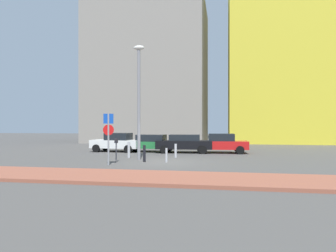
{
  "coord_description": "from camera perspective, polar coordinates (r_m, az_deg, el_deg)",
  "views": [
    {
      "loc": [
        3.63,
        -18.33,
        2.22
      ],
      "look_at": [
        -0.11,
        2.52,
        2.17
      ],
      "focal_mm": 33.14,
      "sensor_mm": 36.0,
      "label": 1
    }
  ],
  "objects": [
    {
      "name": "ground_plane",
      "position": [
        18.82,
        -1.02,
        -6.64
      ],
      "size": [
        120.0,
        120.0,
        0.0
      ],
      "primitive_type": "plane",
      "color": "#4C4947"
    },
    {
      "name": "building_colorful_midrise",
      "position": [
        45.74,
        20.35,
        17.37
      ],
      "size": [
        14.03,
        12.07,
        31.54
      ],
      "primitive_type": "cube",
      "color": "gold",
      "rests_on": "ground"
    },
    {
      "name": "traffic_bollard_edge",
      "position": [
        18.85,
        -4.38,
        -5.07
      ],
      "size": [
        0.17,
        0.17,
        1.02
      ],
      "primitive_type": "cylinder",
      "color": "black",
      "rests_on": "ground"
    },
    {
      "name": "parked_car_black",
      "position": [
        25.07,
        2.99,
        -3.15
      ],
      "size": [
        4.56,
        2.23,
        1.47
      ],
      "color": "black",
      "rests_on": "ground"
    },
    {
      "name": "building_under_construction",
      "position": [
        43.61,
        -3.12,
        9.59
      ],
      "size": [
        14.98,
        13.46,
        18.76
      ],
      "primitive_type": "cube",
      "color": "gray",
      "rests_on": "ground"
    },
    {
      "name": "parking_meter",
      "position": [
        18.91,
        -9.51,
        -3.79
      ],
      "size": [
        0.18,
        0.14,
        1.43
      ],
      "color": "#4C4C51",
      "rests_on": "ground"
    },
    {
      "name": "traffic_bollard_near",
      "position": [
        21.4,
        1.41,
        -4.56
      ],
      "size": [
        0.17,
        0.17,
        0.94
      ],
      "primitive_type": "cylinder",
      "color": "#B7B7BC",
      "rests_on": "ground"
    },
    {
      "name": "traffic_bollard_far",
      "position": [
        21.38,
        -7.21,
        -4.35
      ],
      "size": [
        0.18,
        0.18,
        1.09
      ],
      "primitive_type": "cylinder",
      "color": "#B7B7BC",
      "rests_on": "ground"
    },
    {
      "name": "street_lamp",
      "position": [
        20.06,
        -5.37,
        6.08
      ],
      "size": [
        0.7,
        0.36,
        7.34
      ],
      "color": "gray",
      "rests_on": "ground"
    },
    {
      "name": "parked_car_green",
      "position": [
        25.92,
        -3.39,
        -3.11
      ],
      "size": [
        4.61,
        2.17,
        1.44
      ],
      "color": "#237238",
      "rests_on": "ground"
    },
    {
      "name": "parked_car_red",
      "position": [
        25.14,
        9.61,
        -3.13
      ],
      "size": [
        4.43,
        2.18,
        1.55
      ],
      "color": "red",
      "rests_on": "ground"
    },
    {
      "name": "sidewalk_brick",
      "position": [
        13.09,
        -6.16,
        -9.32
      ],
      "size": [
        40.0,
        3.21,
        0.14
      ],
      "primitive_type": "cube",
      "color": "#93513D",
      "rests_on": "ground"
    },
    {
      "name": "traffic_bollard_mid",
      "position": [
        18.61,
        -0.29,
        -5.39
      ],
      "size": [
        0.13,
        0.13,
        0.85
      ],
      "primitive_type": "cylinder",
      "color": "#B7B7BC",
      "rests_on": "ground"
    },
    {
      "name": "parked_car_white",
      "position": [
        26.38,
        -9.39,
        -2.94
      ],
      "size": [
        4.2,
        2.2,
        1.58
      ],
      "color": "white",
      "rests_on": "ground"
    },
    {
      "name": "parking_sign_post",
      "position": [
        17.57,
        -10.9,
        -1.17
      ],
      "size": [
        0.58,
        0.2,
        2.89
      ],
      "color": "gray",
      "rests_on": "ground"
    }
  ]
}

